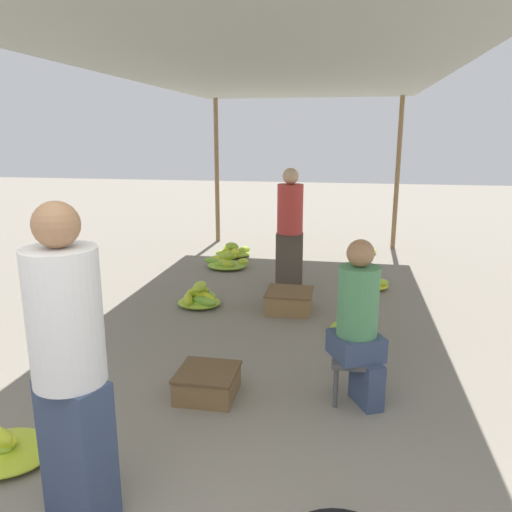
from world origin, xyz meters
The scene contains 16 objects.
canopy_post_back_left centered at (-1.61, 7.83, 1.30)m, with size 0.08×0.08×2.60m, color olive.
canopy_post_back_right centered at (1.61, 7.83, 1.30)m, with size 0.08×0.08×2.60m, color olive.
canopy_tarp centered at (0.00, 4.06, 2.62)m, with size 3.62×7.93×0.04m, color #9EA399.
vendor_foreground centered at (-0.52, 0.89, 0.88)m, with size 0.46×0.46×1.69m.
stool centered at (0.90, 2.37, 0.29)m, with size 0.34×0.34×0.35m.
vendor_seated centered at (0.92, 2.36, 0.64)m, with size 0.46×0.46×1.25m.
banana_pile_left_0 centered at (-1.26, 1.22, 0.07)m, with size 0.62×0.51×0.23m.
banana_pile_left_1 centered at (-0.87, 4.20, 0.10)m, with size 0.52×0.56×0.29m.
banana_pile_left_2 centered at (-0.99, 5.94, 0.08)m, with size 0.71×0.52×0.28m.
banana_pile_left_3 centered at (-1.05, 6.67, 0.07)m, with size 0.59×0.56×0.23m.
banana_pile_right_0 centered at (0.91, 3.68, 0.09)m, with size 0.44×0.58×0.21m.
banana_pile_right_1 centered at (1.04, 7.28, 0.07)m, with size 0.49×0.43×0.18m.
banana_pile_right_2 centered at (1.13, 5.27, 0.07)m, with size 0.46×0.43×0.17m.
crate_near centered at (0.18, 4.25, 0.12)m, with size 0.52×0.52×0.24m.
crate_mid centered at (-0.21, 2.22, 0.11)m, with size 0.46×0.46×0.21m.
shopper_walking_mid centered at (0.07, 5.16, 0.81)m, with size 0.36×0.35×1.57m.
Camera 1 is at (0.80, -1.17, 1.98)m, focal length 35.00 mm.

